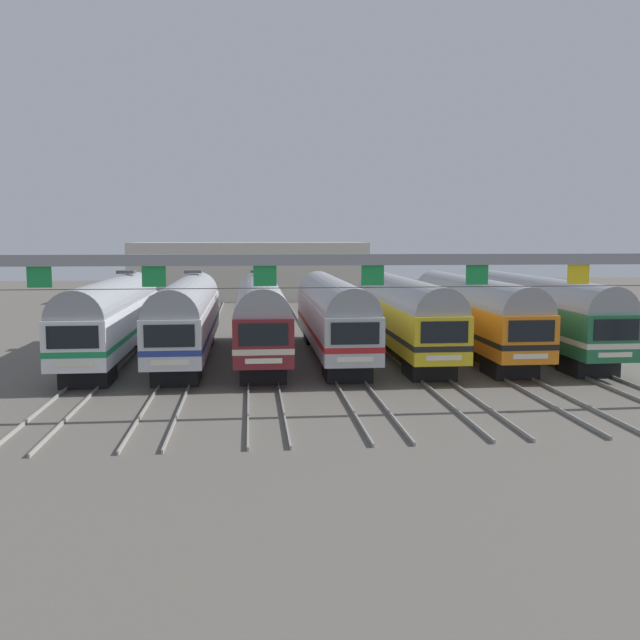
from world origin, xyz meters
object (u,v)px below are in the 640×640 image
(commuter_train_silver, at_px, (187,315))
(commuter_train_yellow, at_px, (403,312))
(catenary_gantry, at_px, (373,280))
(commuter_train_stainless, at_px, (332,313))
(commuter_train_maroon, at_px, (260,314))
(commuter_train_orange, at_px, (472,312))
(commuter_train_green, at_px, (539,311))
(commuter_train_white, at_px, (112,315))

(commuter_train_silver, bearing_deg, commuter_train_yellow, -0.02)
(catenary_gantry, bearing_deg, commuter_train_stainless, 90.00)
(commuter_train_maroon, relative_size, commuter_train_yellow, 1.00)
(commuter_train_maroon, height_order, commuter_train_orange, commuter_train_maroon)
(commuter_train_maroon, bearing_deg, commuter_train_silver, 180.00)
(commuter_train_green, bearing_deg, commuter_train_white, 179.99)
(commuter_train_stainless, bearing_deg, commuter_train_maroon, 179.94)
(commuter_train_maroon, xyz_separation_m, catenary_gantry, (4.25, -13.50, 2.76))
(commuter_train_orange, bearing_deg, catenary_gantry, -122.19)
(commuter_train_yellow, bearing_deg, catenary_gantry, -107.47)
(commuter_train_silver, distance_m, commuter_train_maroon, 4.25)
(commuter_train_maroon, height_order, commuter_train_green, commuter_train_maroon)
(commuter_train_yellow, bearing_deg, commuter_train_white, 179.99)
(commuter_train_silver, relative_size, commuter_train_orange, 1.00)
(commuter_train_green, bearing_deg, commuter_train_orange, 180.00)
(commuter_train_stainless, relative_size, commuter_train_green, 1.00)
(commuter_train_silver, xyz_separation_m, commuter_train_maroon, (4.25, 0.00, 0.00))
(catenary_gantry, bearing_deg, commuter_train_maroon, 107.47)
(commuter_train_maroon, height_order, commuter_train_yellow, commuter_train_maroon)
(commuter_train_stainless, height_order, commuter_train_green, same)
(commuter_train_white, xyz_separation_m, commuter_train_yellow, (16.99, -0.00, -0.00))
(commuter_train_orange, distance_m, commuter_train_green, 4.25)
(commuter_train_yellow, xyz_separation_m, commuter_train_orange, (4.25, 0.00, 0.00))
(commuter_train_white, xyz_separation_m, catenary_gantry, (12.74, -13.50, 2.76))
(commuter_train_white, xyz_separation_m, commuter_train_maroon, (8.50, 0.00, 0.00))
(commuter_train_white, height_order, commuter_train_yellow, commuter_train_white)
(commuter_train_stainless, distance_m, commuter_train_yellow, 4.25)
(commuter_train_white, height_order, commuter_train_orange, commuter_train_white)
(catenary_gantry, bearing_deg, commuter_train_silver, 122.19)
(commuter_train_maroon, height_order, catenary_gantry, catenary_gantry)
(commuter_train_silver, distance_m, commuter_train_yellow, 12.74)
(commuter_train_white, xyz_separation_m, commuter_train_stainless, (12.74, -0.00, -0.00))
(commuter_train_white, distance_m, commuter_train_orange, 21.24)
(commuter_train_green, distance_m, catenary_gantry, 18.77)
(commuter_train_white, relative_size, commuter_train_yellow, 1.00)
(commuter_train_stainless, bearing_deg, commuter_train_silver, 179.97)
(commuter_train_maroon, bearing_deg, commuter_train_yellow, -0.03)
(commuter_train_orange, bearing_deg, commuter_train_white, 179.99)
(commuter_train_maroon, bearing_deg, commuter_train_green, -0.01)
(commuter_train_silver, xyz_separation_m, commuter_train_green, (21.24, -0.00, -0.00))
(commuter_train_silver, bearing_deg, commuter_train_orange, -0.01)
(commuter_train_stainless, relative_size, catenary_gantry, 0.59)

